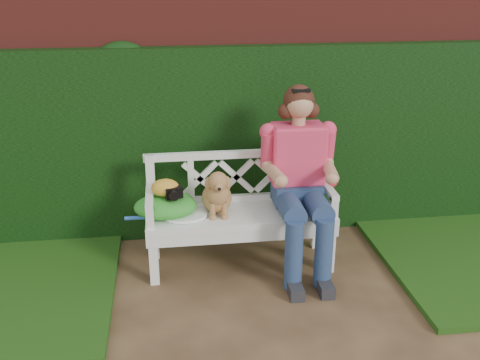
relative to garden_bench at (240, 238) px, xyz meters
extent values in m
plane|color=#3D291A|center=(0.09, -1.04, -0.24)|extent=(60.00, 60.00, 0.00)
cube|color=maroon|center=(0.09, 0.86, 0.86)|extent=(10.00, 0.30, 2.20)
cube|color=#164110|center=(0.09, 0.64, 0.61)|extent=(10.00, 0.18, 1.70)
cube|color=black|center=(-0.53, -0.03, 0.45)|extent=(0.15, 0.13, 0.09)
ellipsoid|color=gold|center=(-0.59, 0.00, 0.48)|extent=(0.26, 0.23, 0.14)
camera|label=1|loc=(-0.55, -4.07, 2.11)|focal=42.00mm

